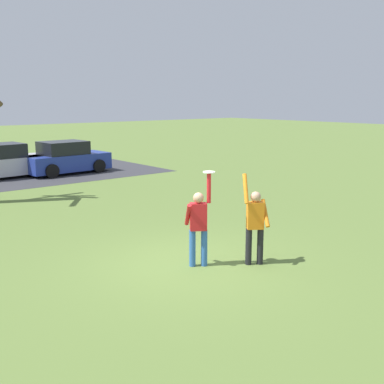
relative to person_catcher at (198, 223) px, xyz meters
The scene contains 6 objects.
ground_plane 1.01m from the person_catcher, 111.86° to the left, with size 120.00×120.00×0.00m, color olive.
person_catcher is the anchor object (origin of this frame).
person_defender 1.25m from the person_catcher, 34.59° to the right, with size 0.65×0.63×2.04m.
frisbee_disc 1.13m from the person_catcher, 34.59° to the right, with size 0.26×0.26×0.02m, color white.
parked_car_silver 15.03m from the person_catcher, 87.08° to the left, with size 4.20×2.23×1.59m.
parked_car_blue 14.83m from the person_catcher, 75.73° to the left, with size 4.20×2.23×1.59m.
Camera 1 is at (-6.43, -7.82, 3.62)m, focal length 44.62 mm.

